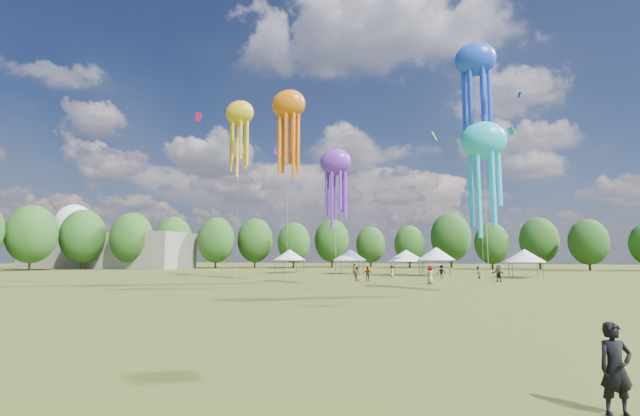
# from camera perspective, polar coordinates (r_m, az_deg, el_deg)

# --- Properties ---
(ground) EXTENTS (300.00, 300.00, 0.00)m
(ground) POSITION_cam_1_polar(r_m,az_deg,el_deg) (13.15, -2.37, -19.08)
(ground) COLOR #384416
(ground) RESTS_ON ground
(observer_main) EXTENTS (0.70, 0.56, 1.69)m
(observer_main) POSITION_cam_1_polar(r_m,az_deg,el_deg) (10.25, 34.09, -16.92)
(observer_main) COLOR black
(observer_main) RESTS_ON ground
(spectator_near) EXTENTS (0.99, 0.93, 1.62)m
(spectator_near) POSITION_cam_1_polar(r_m,az_deg,el_deg) (50.70, 4.81, -8.57)
(spectator_near) COLOR gray
(spectator_near) RESTS_ON ground
(spectators_far) EXTENTS (19.46, 16.66, 1.88)m
(spectators_far) POSITION_cam_1_polar(r_m,az_deg,el_deg) (54.56, 15.06, -8.14)
(spectators_far) COLOR gray
(spectators_far) RESTS_ON ground
(festival_tents) EXTENTS (41.03, 11.57, 4.15)m
(festival_tents) POSITION_cam_1_polar(r_m,az_deg,el_deg) (68.08, 9.47, -6.05)
(festival_tents) COLOR #47474C
(festival_tents) RESTS_ON ground
(show_kites) EXTENTS (34.25, 23.69, 30.01)m
(show_kites) POSITION_cam_1_polar(r_m,az_deg,el_deg) (52.42, 8.32, 12.23)
(show_kites) COLOR orange
(show_kites) RESTS_ON ground
(small_kites) EXTENTS (68.02, 55.30, 42.13)m
(small_kites) POSITION_cam_1_polar(r_m,az_deg,el_deg) (60.67, 10.07, 23.55)
(small_kites) COLOR orange
(small_kites) RESTS_ON ground
(treeline) EXTENTS (201.57, 95.24, 13.43)m
(treeline) POSITION_cam_1_polar(r_m,az_deg,el_deg) (75.17, 10.14, -3.34)
(treeline) COLOR #38281C
(treeline) RESTS_ON ground
(hangar) EXTENTS (40.00, 12.00, 8.00)m
(hangar) POSITION_cam_1_polar(r_m,az_deg,el_deg) (113.44, -26.02, -5.03)
(hangar) COLOR gray
(hangar) RESTS_ON ground
(radome) EXTENTS (9.00, 9.00, 16.00)m
(radome) POSITION_cam_1_polar(r_m,az_deg,el_deg) (129.05, -29.38, -2.26)
(radome) COLOR white
(radome) RESTS_ON ground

